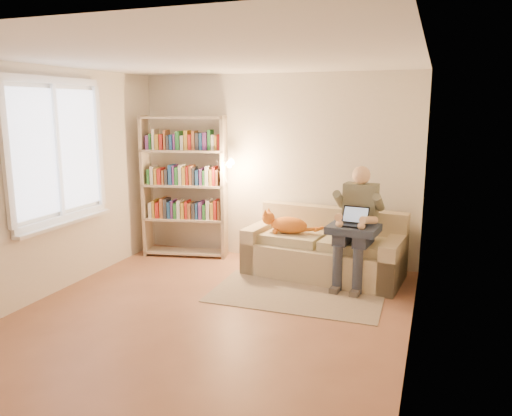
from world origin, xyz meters
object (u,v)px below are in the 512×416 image
at_px(sofa, 324,252).
at_px(cat, 287,224).
at_px(person, 357,219).
at_px(laptop, 354,220).
at_px(bookshelf, 185,180).

xyz_separation_m(sofa, cat, (-0.49, -0.07, 0.34)).
height_order(person, laptop, person).
bearing_deg(bookshelf, person, -20.09).
xyz_separation_m(cat, laptop, (0.91, -0.26, 0.18)).
distance_m(sofa, person, 0.69).
height_order(sofa, laptop, laptop).
height_order(person, bookshelf, bookshelf).
xyz_separation_m(person, laptop, (-0.01, -0.13, 0.01)).
bearing_deg(person, laptop, -89.06).
distance_m(cat, bookshelf, 1.68).
bearing_deg(cat, bookshelf, 178.13).
bearing_deg(sofa, cat, -165.27).
xyz_separation_m(cat, bookshelf, (-1.60, 0.23, 0.47)).
relative_size(person, bookshelf, 0.71).
bearing_deg(laptop, sofa, 148.02).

